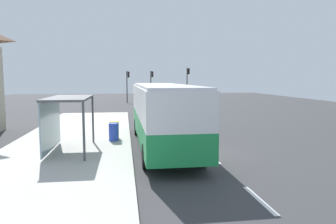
{
  "coord_description": "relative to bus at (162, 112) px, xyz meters",
  "views": [
    {
      "loc": [
        -3.61,
        -14.42,
        3.53
      ],
      "look_at": [
        -1.0,
        4.38,
        1.5
      ],
      "focal_mm": 33.79,
      "sensor_mm": 36.0,
      "label": 1
    }
  ],
  "objects": [
    {
      "name": "lane_stripe_seg_1",
      "position": [
        1.96,
        -2.4,
        -1.84
      ],
      "size": [
        0.16,
        2.2,
        0.01
      ],
      "primitive_type": "cube",
      "color": "silver",
      "rests_on": "ground"
    },
    {
      "name": "sidewalk_platform",
      "position": [
        -4.69,
        0.6,
        -1.75
      ],
      "size": [
        6.2,
        30.0,
        0.18
      ],
      "primitive_type": "cube",
      "color": "beige",
      "rests_on": "ground"
    },
    {
      "name": "lane_stripe_seg_7",
      "position": [
        1.96,
        27.6,
        -1.84
      ],
      "size": [
        0.16,
        2.2,
        0.01
      ],
      "primitive_type": "cube",
      "color": "silver",
      "rests_on": "ground"
    },
    {
      "name": "recycling_bin_yellow",
      "position": [
        -2.49,
        1.91,
        -1.19
      ],
      "size": [
        0.52,
        0.52,
        0.95
      ],
      "primitive_type": "cylinder",
      "color": "yellow",
      "rests_on": "sidewalk_platform"
    },
    {
      "name": "lane_stripe_seg_5",
      "position": [
        1.96,
        17.6,
        -1.84
      ],
      "size": [
        0.16,
        2.2,
        0.01
      ],
      "primitive_type": "cube",
      "color": "silver",
      "rests_on": "ground"
    },
    {
      "name": "lane_stripe_seg_6",
      "position": [
        1.96,
        22.6,
        -1.84
      ],
      "size": [
        0.16,
        2.2,
        0.01
      ],
      "primitive_type": "cube",
      "color": "silver",
      "rests_on": "ground"
    },
    {
      "name": "sedan_near",
      "position": [
        4.01,
        31.9,
        -1.05
      ],
      "size": [
        1.99,
        4.47,
        1.52
      ],
      "color": "#B7B7BC",
      "rests_on": "ground"
    },
    {
      "name": "bus",
      "position": [
        0.0,
        0.0,
        0.0
      ],
      "size": [
        2.6,
        11.03,
        3.21
      ],
      "color": "#1E8C47",
      "rests_on": "ground"
    },
    {
      "name": "lane_stripe_seg_3",
      "position": [
        1.96,
        7.6,
        -1.84
      ],
      "size": [
        0.16,
        2.2,
        0.01
      ],
      "primitive_type": "cube",
      "color": "silver",
      "rests_on": "ground"
    },
    {
      "name": "lane_stripe_seg_0",
      "position": [
        1.96,
        -7.4,
        -1.84
      ],
      "size": [
        0.16,
        2.2,
        0.01
      ],
      "primitive_type": "cube",
      "color": "silver",
      "rests_on": "ground"
    },
    {
      "name": "lane_stripe_seg_4",
      "position": [
        1.96,
        12.6,
        -1.84
      ],
      "size": [
        0.16,
        2.2,
        0.01
      ],
      "primitive_type": "cube",
      "color": "silver",
      "rests_on": "ground"
    },
    {
      "name": "ground_plane",
      "position": [
        1.71,
        12.6,
        -1.86
      ],
      "size": [
        56.0,
        92.0,
        0.04
      ],
      "primitive_type": "cube",
      "color": "#38383A"
    },
    {
      "name": "white_van",
      "position": [
        3.91,
        23.98,
        -0.5
      ],
      "size": [
        2.07,
        5.22,
        2.3
      ],
      "color": "white",
      "rests_on": "ground"
    },
    {
      "name": "traffic_light_near_side",
      "position": [
        7.21,
        29.1,
        1.5
      ],
      "size": [
        0.49,
        0.28,
        5.03
      ],
      "color": "#2D2D2D",
      "rests_on": "ground"
    },
    {
      "name": "traffic_light_far_side",
      "position": [
        -1.38,
        29.9,
        1.21
      ],
      "size": [
        0.49,
        0.28,
        4.56
      ],
      "color": "#2D2D2D",
      "rests_on": "ground"
    },
    {
      "name": "traffic_light_median",
      "position": [
        2.12,
        30.7,
        1.25
      ],
      "size": [
        0.49,
        0.28,
        4.62
      ],
      "color": "#2D2D2D",
      "rests_on": "ground"
    },
    {
      "name": "lane_stripe_seg_2",
      "position": [
        1.96,
        2.6,
        -1.84
      ],
      "size": [
        0.16,
        2.2,
        0.01
      ],
      "primitive_type": "cube",
      "color": "silver",
      "rests_on": "ground"
    },
    {
      "name": "bus_shelter",
      "position": [
        -4.7,
        -0.97,
        0.25
      ],
      "size": [
        1.8,
        4.0,
        2.5
      ],
      "color": "#4C4C51",
      "rests_on": "sidewalk_platform"
    },
    {
      "name": "recycling_bin_blue",
      "position": [
        -2.49,
        1.21,
        -1.19
      ],
      "size": [
        0.52,
        0.52,
        0.95
      ],
      "primitive_type": "cylinder",
      "color": "blue",
      "rests_on": "sidewalk_platform"
    }
  ]
}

